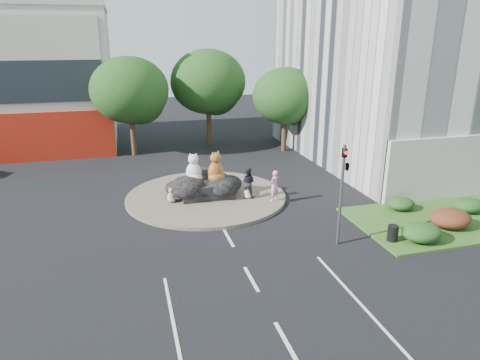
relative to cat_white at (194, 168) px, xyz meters
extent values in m
plane|color=black|center=(0.73, -10.02, -2.04)|extent=(120.00, 120.00, 0.00)
cylinder|color=brown|center=(0.73, -0.02, -1.94)|extent=(10.00, 10.00, 0.20)
cube|color=#2F4F1A|center=(12.73, -7.02, -1.98)|extent=(10.00, 6.00, 0.12)
cylinder|color=#382314|center=(-3.27, 11.98, -0.17)|extent=(0.44, 0.44, 3.74)
ellipsoid|color=#113614|center=(-3.27, 11.98, 3.49)|extent=(6.46, 6.46, 5.49)
sphere|color=#113614|center=(-2.47, 12.48, 2.64)|extent=(4.25, 4.25, 4.25)
sphere|color=#113614|center=(-3.97, 11.68, 2.89)|extent=(3.74, 3.74, 3.74)
cylinder|color=#382314|center=(3.73, 13.98, -0.06)|extent=(0.44, 0.44, 3.96)
ellipsoid|color=#113614|center=(3.73, 13.98, 3.81)|extent=(6.84, 6.84, 5.81)
sphere|color=#113614|center=(4.53, 14.48, 2.91)|extent=(4.50, 4.50, 4.50)
sphere|color=#113614|center=(3.03, 13.68, 3.18)|extent=(3.96, 3.96, 3.96)
cylinder|color=#382314|center=(9.73, 9.98, -0.39)|extent=(0.44, 0.44, 3.30)
ellipsoid|color=#113614|center=(9.73, 9.98, 2.84)|extent=(5.70, 5.70, 4.84)
sphere|color=#113614|center=(10.53, 10.48, 2.09)|extent=(3.75, 3.75, 3.75)
sphere|color=#113614|center=(9.03, 9.68, 2.31)|extent=(3.30, 3.30, 3.30)
ellipsoid|color=#113614|center=(9.73, -9.02, -1.47)|extent=(2.00, 1.60, 0.90)
ellipsoid|color=#4E2114|center=(12.23, -8.02, -1.42)|extent=(2.20, 1.76, 0.99)
ellipsoid|color=#113614|center=(14.73, -6.52, -1.51)|extent=(1.80, 1.44, 0.81)
ellipsoid|color=#113614|center=(11.23, -5.22, -1.56)|extent=(1.60, 1.28, 0.72)
cylinder|color=#595B60|center=(5.73, -8.02, 0.46)|extent=(0.14, 0.14, 5.00)
imported|color=black|center=(5.73, -8.02, 2.16)|extent=(0.21, 0.26, 1.30)
imported|color=black|center=(5.93, -8.02, 1.96)|extent=(0.26, 1.24, 0.50)
sphere|color=red|center=(5.73, -8.20, 2.61)|extent=(0.18, 0.18, 0.18)
cylinder|color=#595B60|center=(13.73, -2.02, 1.96)|extent=(0.18, 0.18, 8.00)
cylinder|color=#595B60|center=(12.73, -2.02, 5.96)|extent=(2.00, 0.12, 0.12)
cube|color=silver|center=(11.73, -2.02, 5.86)|extent=(0.50, 0.22, 0.12)
imported|color=pink|center=(4.54, -2.07, -0.89)|extent=(0.83, 0.77, 1.90)
imported|color=black|center=(3.14, -1.13, -0.88)|extent=(1.17, 1.10, 1.92)
cylinder|color=black|center=(8.39, -8.60, -1.52)|extent=(0.67, 0.67, 0.79)
camera|label=1|loc=(-3.83, -25.03, 7.54)|focal=32.00mm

